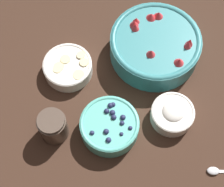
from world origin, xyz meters
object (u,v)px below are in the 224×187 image
at_px(bowl_bananas, 68,67).
at_px(bowl_blueberries, 110,126).
at_px(bowl_strawberries, 155,45).
at_px(bowl_cream, 172,114).
at_px(jar_chocolate, 53,127).

bearing_deg(bowl_bananas, bowl_blueberries, -71.45).
height_order(bowl_strawberries, bowl_cream, bowl_strawberries).
relative_size(bowl_cream, jar_chocolate, 1.33).
relative_size(bowl_strawberries, bowl_bananas, 1.87).
bearing_deg(bowl_cream, bowl_strawberries, 85.53).
distance_m(bowl_strawberries, bowl_cream, 0.21).
distance_m(bowl_strawberries, bowl_blueberries, 0.28).
relative_size(bowl_strawberries, bowl_cream, 2.23).
xyz_separation_m(bowl_bananas, bowl_cream, (0.24, -0.22, 0.00)).
xyz_separation_m(bowl_blueberries, jar_chocolate, (-0.14, 0.03, 0.01)).
bearing_deg(bowl_blueberries, bowl_cream, -2.88).
height_order(bowl_cream, jar_chocolate, jar_chocolate).
xyz_separation_m(bowl_strawberries, jar_chocolate, (-0.34, -0.17, -0.01)).
xyz_separation_m(bowl_bananas, jar_chocolate, (-0.08, -0.17, 0.01)).
bearing_deg(jar_chocolate, bowl_cream, -7.50).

